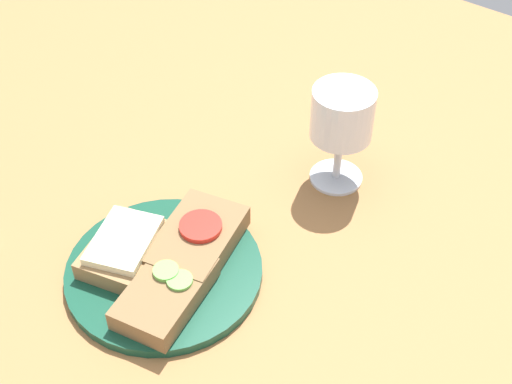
# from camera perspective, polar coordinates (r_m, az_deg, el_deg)

# --- Properties ---
(wooden_table) EXTENTS (1.40, 1.40, 0.03)m
(wooden_table) POSITION_cam_1_polar(r_m,az_deg,el_deg) (0.83, -6.25, -4.20)
(wooden_table) COLOR #9E6B3D
(wooden_table) RESTS_ON ground
(plate) EXTENTS (0.21, 0.21, 0.01)m
(plate) POSITION_cam_1_polar(r_m,az_deg,el_deg) (0.78, -7.36, -6.30)
(plate) COLOR #144733
(plate) RESTS_ON wooden_table
(sandwich_with_cheese) EXTENTS (0.11, 0.09, 0.03)m
(sandwich_with_cheese) POSITION_cam_1_polar(r_m,az_deg,el_deg) (0.78, -10.43, -4.40)
(sandwich_with_cheese) COLOR #937047
(sandwich_with_cheese) RESTS_ON plate
(sandwich_with_cucumber) EXTENTS (0.12, 0.09, 0.03)m
(sandwich_with_cucumber) POSITION_cam_1_polar(r_m,az_deg,el_deg) (0.74, -7.23, -7.98)
(sandwich_with_cucumber) COLOR brown
(sandwich_with_cucumber) RESTS_ON plate
(sandwich_with_tomato) EXTENTS (0.13, 0.10, 0.03)m
(sandwich_with_tomato) POSITION_cam_1_polar(r_m,az_deg,el_deg) (0.78, -4.73, -3.77)
(sandwich_with_tomato) COLOR brown
(sandwich_with_tomato) RESTS_ON plate
(wine_glass) EXTENTS (0.07, 0.07, 0.13)m
(wine_glass) POSITION_cam_1_polar(r_m,az_deg,el_deg) (0.83, 6.90, 5.89)
(wine_glass) COLOR white
(wine_glass) RESTS_ON wooden_table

